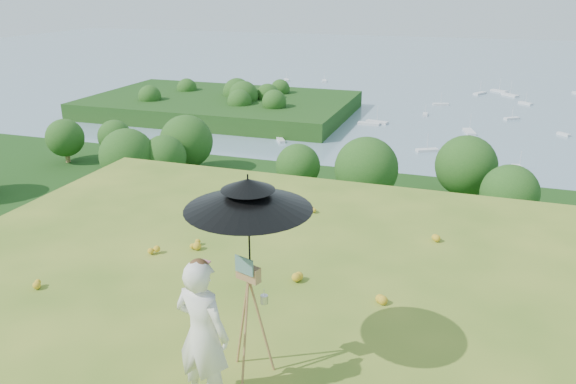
% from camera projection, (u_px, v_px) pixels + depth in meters
% --- Properties ---
extents(shoreline_tier, '(170.00, 28.00, 8.00)m').
position_uv_depth(shoreline_tier, '(449.00, 267.00, 84.48)').
color(shoreline_tier, gray).
rests_on(shoreline_tier, bay_water).
extents(bay_water, '(700.00, 700.00, 0.00)m').
position_uv_depth(bay_water, '(475.00, 83.00, 230.51)').
color(bay_water, '#7396A4').
rests_on(bay_water, ground).
extents(peninsula, '(90.00, 60.00, 12.00)m').
position_uv_depth(peninsula, '(220.00, 97.00, 175.60)').
color(peninsula, '#133E10').
rests_on(peninsula, bay_water).
extents(slope_trees, '(110.00, 50.00, 6.00)m').
position_uv_depth(slope_trees, '(444.00, 257.00, 41.63)').
color(slope_trees, '#174715').
rests_on(slope_trees, forest_slope).
extents(harbor_town, '(110.00, 22.00, 5.00)m').
position_uv_depth(harbor_town, '(454.00, 228.00, 82.23)').
color(harbor_town, silver).
rests_on(harbor_town, shoreline_tier).
extents(moored_boats, '(140.00, 140.00, 0.70)m').
position_uv_depth(moored_boats, '(424.00, 122.00, 163.87)').
color(moored_boats, silver).
rests_on(moored_boats, bay_water).
extents(painter, '(0.64, 0.47, 1.59)m').
position_uv_depth(painter, '(202.00, 334.00, 5.37)').
color(painter, silver).
rests_on(painter, ground).
extents(field_easel, '(0.68, 0.68, 1.41)m').
position_uv_depth(field_easel, '(250.00, 316.00, 5.81)').
color(field_easel, '#93603E').
rests_on(field_easel, ground).
extents(sun_umbrella, '(1.48, 1.48, 1.09)m').
position_uv_depth(sun_umbrella, '(249.00, 227.00, 5.49)').
color(sun_umbrella, black).
rests_on(sun_umbrella, field_easel).
extents(painter_cap, '(0.22, 0.26, 0.10)m').
position_uv_depth(painter_cap, '(198.00, 264.00, 5.11)').
color(painter_cap, pink).
rests_on(painter_cap, painter).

